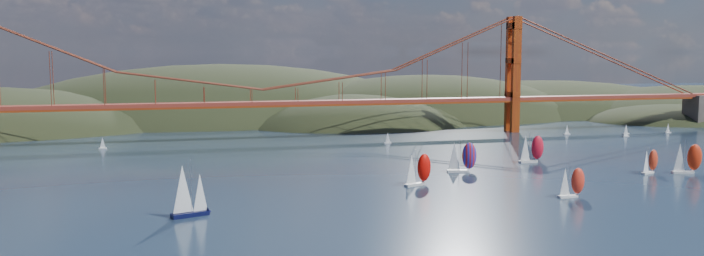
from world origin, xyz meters
name	(u,v)px	position (x,y,z in m)	size (l,w,h in m)	color
headlands	(318,138)	(44.95, 278.29, -12.46)	(725.00, 225.00, 96.00)	black
bridge	(258,66)	(-1.75, 180.00, 32.23)	(552.00, 12.00, 55.00)	maroon
sloop_navy	(188,191)	(-35.26, 42.77, 6.03)	(9.30, 6.75, 13.65)	black
racer_0	(418,169)	(29.39, 64.57, 4.86)	(9.19, 5.84, 10.28)	silver
racer_1	(571,182)	(62.94, 38.93, 4.20)	(7.79, 3.27, 8.88)	white
racer_2	(687,158)	(118.33, 61.41, 5.03)	(9.49, 5.12, 10.64)	white
racer_3	(531,148)	(81.80, 93.42, 5.01)	(9.26, 3.83, 10.60)	silver
racer_4	(650,161)	(107.06, 64.38, 4.01)	(7.59, 5.01, 8.48)	white
racer_rwb	(461,156)	(50.46, 81.62, 5.12)	(9.65, 4.94, 10.84)	white
distant_boat_3	(103,143)	(-65.42, 166.97, 2.41)	(3.00, 2.00, 4.70)	silver
distant_boat_4	(567,130)	(138.78, 161.80, 2.41)	(3.00, 2.00, 4.70)	silver
distant_boat_5	(626,131)	(160.59, 148.54, 2.41)	(3.00, 2.00, 4.70)	silver
distant_boat_6	(626,129)	(166.73, 156.78, 2.41)	(3.00, 2.00, 4.70)	silver
distant_boat_7	(668,128)	(188.97, 155.72, 2.41)	(3.00, 2.00, 4.70)	silver
distant_boat_8	(388,138)	(48.90, 153.80, 2.41)	(3.00, 2.00, 4.70)	silver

